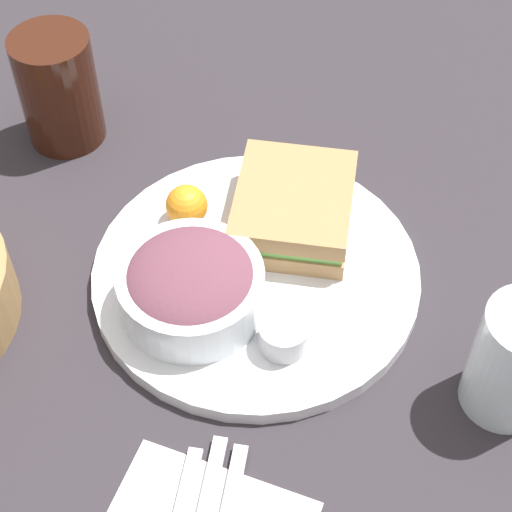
% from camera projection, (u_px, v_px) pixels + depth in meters
% --- Properties ---
extents(ground_plane, '(4.00, 4.00, 0.00)m').
position_uv_depth(ground_plane, '(256.00, 280.00, 0.82)').
color(ground_plane, '#2D282D').
extents(plate, '(0.31, 0.31, 0.02)m').
position_uv_depth(plate, '(256.00, 275.00, 0.81)').
color(plate, silver).
rests_on(plate, ground_plane).
extents(sandwich, '(0.15, 0.13, 0.05)m').
position_uv_depth(sandwich, '(294.00, 208.00, 0.83)').
color(sandwich, '#A37A4C').
rests_on(sandwich, plate).
extents(salad_bowl, '(0.13, 0.13, 0.06)m').
position_uv_depth(salad_bowl, '(191.00, 285.00, 0.76)').
color(salad_bowl, white).
rests_on(salad_bowl, plate).
extents(dressing_cup, '(0.04, 0.04, 0.03)m').
position_uv_depth(dressing_cup, '(284.00, 335.00, 0.74)').
color(dressing_cup, '#B7B7BC').
rests_on(dressing_cup, plate).
extents(orange_wedge, '(0.04, 0.04, 0.04)m').
position_uv_depth(orange_wedge, '(187.00, 206.00, 0.83)').
color(orange_wedge, orange).
rests_on(orange_wedge, plate).
extents(drink_glass, '(0.08, 0.08, 0.13)m').
position_uv_depth(drink_glass, '(59.00, 89.00, 0.90)').
color(drink_glass, '#38190F').
rests_on(drink_glass, ground_plane).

